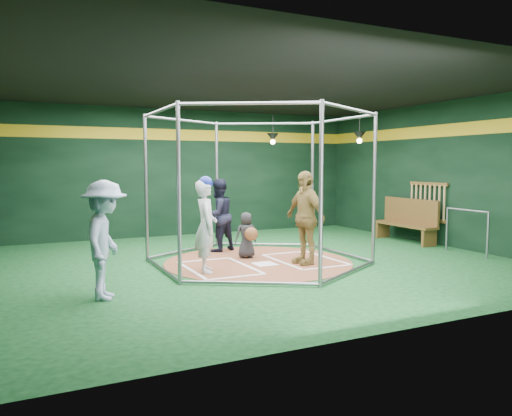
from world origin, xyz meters
name	(u,v)px	position (x,y,z in m)	size (l,w,h in m)	color
room_shell	(258,176)	(0.00, 0.01, 1.75)	(10.10, 9.10, 3.53)	#0D3D18
clay_disc	(258,262)	(0.00, 0.00, 0.01)	(3.80, 3.80, 0.01)	brown
home_plate	(265,264)	(0.00, -0.30, 0.02)	(0.43, 0.43, 0.01)	white
batter_box_left	(219,268)	(-0.95, -0.25, 0.02)	(1.17, 1.77, 0.01)	white
batter_box_right	(305,260)	(0.95, -0.25, 0.02)	(1.17, 1.77, 0.01)	white
batting_cage	(258,189)	(0.00, 0.00, 1.50)	(4.05, 4.67, 3.00)	gray
bat_rack	(428,202)	(4.93, 0.40, 1.05)	(0.07, 1.25, 0.98)	brown
pendant_lamp_near	(273,138)	(2.20, 3.60, 2.74)	(0.34, 0.34, 0.90)	black
pendant_lamp_far	(359,136)	(4.00, 2.00, 2.74)	(0.34, 0.34, 0.90)	black
batter_figure	(206,225)	(-1.28, -0.46, 0.89)	(0.54, 0.70, 1.76)	silver
visitor_leopard	(305,217)	(0.76, -0.57, 0.94)	(1.08, 0.45, 1.85)	tan
catcher_figure	(247,235)	(-0.04, 0.47, 0.50)	(0.51, 0.57, 0.97)	black
umpire	(218,215)	(-0.27, 1.52, 0.83)	(0.80, 0.62, 1.64)	black
bystander_blue	(105,240)	(-3.23, -1.52, 0.88)	(1.14, 0.65, 1.76)	#9FB5D3
dugout_bench	(407,220)	(4.64, 0.78, 0.57)	(0.44, 1.91, 1.11)	brown
steel_railing	(467,224)	(4.55, -1.16, 0.67)	(0.05, 1.16, 1.00)	gray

